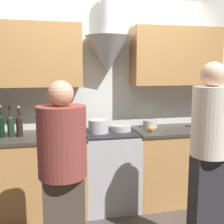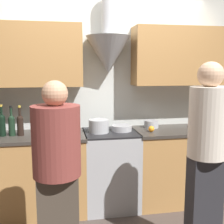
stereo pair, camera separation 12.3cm
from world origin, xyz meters
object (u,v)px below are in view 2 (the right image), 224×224
object	(u,v)px
mixing_bowl	(122,128)
person_foreground_right	(206,154)
wine_bottle_5	(2,124)
wine_bottle_6	(12,124)
stove_range	(110,169)
stock_pot	(99,126)
saucepan	(151,124)
orange_fruit	(151,129)
wine_bottle_7	(20,124)
person_foreground_left	(57,175)

from	to	relation	value
mixing_bowl	person_foreground_right	world-z (taller)	person_foreground_right
wine_bottle_5	wine_bottle_6	xyz separation A→B (m)	(0.10, 0.00, -0.01)
stove_range	mixing_bowl	world-z (taller)	mixing_bowl
stock_pot	stove_range	bearing A→B (deg)	4.39
stock_pot	person_foreground_right	bearing A→B (deg)	-54.93
wine_bottle_6	saucepan	bearing A→B (deg)	4.49
mixing_bowl	orange_fruit	size ratio (longest dim) A/B	3.42
stove_range	stock_pot	xyz separation A→B (m)	(-0.14, -0.01, 0.53)
wine_bottle_7	stock_pot	bearing A→B (deg)	-0.28
saucepan	person_foreground_left	distance (m)	1.70
wine_bottle_5	saucepan	xyz separation A→B (m)	(1.75, 0.13, -0.09)
wine_bottle_7	mixing_bowl	xyz separation A→B (m)	(1.15, 0.03, -0.10)
wine_bottle_7	orange_fruit	distance (m)	1.49
wine_bottle_7	orange_fruit	xyz separation A→B (m)	(1.48, -0.08, -0.09)
stove_range	mixing_bowl	size ratio (longest dim) A/B	3.84
stock_pot	saucepan	bearing A→B (deg)	11.86
wine_bottle_7	stock_pot	world-z (taller)	wine_bottle_7
saucepan	stove_range	bearing A→B (deg)	-166.27
wine_bottle_7	mixing_bowl	world-z (taller)	wine_bottle_7
wine_bottle_6	orange_fruit	size ratio (longest dim) A/B	4.74
stove_range	wine_bottle_6	xyz separation A→B (m)	(-1.10, 0.00, 0.59)
wine_bottle_7	person_foreground_right	bearing A→B (deg)	-33.67
orange_fruit	person_foreground_right	xyz separation A→B (m)	(0.15, -1.00, 0.00)
stock_pot	wine_bottle_7	bearing A→B (deg)	179.72
stock_pot	person_foreground_left	size ratio (longest dim) A/B	0.15
wine_bottle_5	person_foreground_left	world-z (taller)	person_foreground_left
wine_bottle_5	wine_bottle_7	size ratio (longest dim) A/B	1.04
stove_range	wine_bottle_6	bearing A→B (deg)	179.81
person_foreground_left	person_foreground_right	size ratio (longest dim) A/B	0.92
wine_bottle_7	mixing_bowl	size ratio (longest dim) A/B	1.40
wine_bottle_6	person_foreground_right	bearing A→B (deg)	-32.48
wine_bottle_5	wine_bottle_7	world-z (taller)	wine_bottle_5
stove_range	wine_bottle_5	size ratio (longest dim) A/B	2.64
stove_range	person_foreground_right	bearing A→B (deg)	-60.45
saucepan	person_foreground_left	size ratio (longest dim) A/B	0.11
wine_bottle_5	person_foreground_left	xyz separation A→B (m)	(0.60, -1.12, -0.20)
wine_bottle_6	stove_range	bearing A→B (deg)	-0.19
wine_bottle_5	stove_range	bearing A→B (deg)	-0.09
person_foreground_left	wine_bottle_6	bearing A→B (deg)	113.98
stove_range	wine_bottle_6	size ratio (longest dim) A/B	2.76
wine_bottle_6	person_foreground_right	size ratio (longest dim) A/B	0.19
mixing_bowl	stove_range	bearing A→B (deg)	-170.24
mixing_bowl	person_foreground_right	bearing A→B (deg)	-66.76
stove_range	wine_bottle_6	distance (m)	1.25
wine_bottle_7	wine_bottle_6	bearing A→B (deg)	173.74
stove_range	wine_bottle_5	bearing A→B (deg)	179.91
wine_bottle_5	stock_pot	world-z (taller)	wine_bottle_5
wine_bottle_7	saucepan	bearing A→B (deg)	5.11
wine_bottle_7	person_foreground_right	world-z (taller)	person_foreground_right
wine_bottle_7	saucepan	size ratio (longest dim) A/B	1.87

